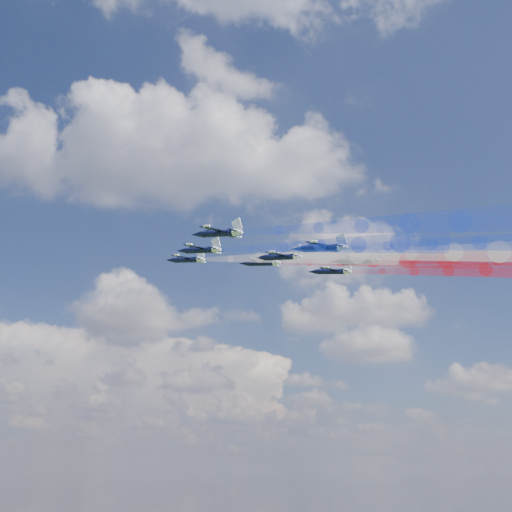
# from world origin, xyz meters

# --- Properties ---
(jet_lead) EXTENTS (16.36, 15.72, 6.28)m
(jet_lead) POSITION_xyz_m (-0.48, 13.40, 172.54)
(jet_lead) COLOR black
(trail_lead) EXTENTS (42.02, 30.00, 12.43)m
(trail_lead) POSITION_xyz_m (23.75, -2.54, 167.65)
(trail_lead) COLOR white
(jet_inner_left) EXTENTS (16.36, 15.72, 6.28)m
(jet_inner_left) POSITION_xyz_m (4.46, -2.83, 169.26)
(jet_inner_left) COLOR black
(trail_inner_left) EXTENTS (42.02, 30.00, 12.43)m
(trail_inner_left) POSITION_xyz_m (28.69, -18.77, 164.36)
(trail_inner_left) COLOR blue
(jet_inner_right) EXTENTS (16.36, 15.72, 6.28)m
(jet_inner_right) POSITION_xyz_m (17.52, 15.44, 172.29)
(jet_inner_right) COLOR black
(trail_inner_right) EXTENTS (42.02, 30.00, 12.43)m
(trail_inner_right) POSITION_xyz_m (41.75, -0.50, 167.40)
(trail_inner_right) COLOR red
(jet_outer_left) EXTENTS (16.36, 15.72, 6.28)m
(jet_outer_left) POSITION_xyz_m (9.55, -19.52, 166.69)
(jet_outer_left) COLOR black
(trail_outer_left) EXTENTS (42.02, 30.00, 12.43)m
(trail_outer_left) POSITION_xyz_m (33.78, -35.46, 161.80)
(trail_outer_left) COLOR blue
(jet_center_third) EXTENTS (16.36, 15.72, 6.28)m
(jet_center_third) POSITION_xyz_m (21.59, -1.93, 167.89)
(jet_center_third) COLOR black
(trail_center_third) EXTENTS (42.02, 30.00, 12.43)m
(trail_center_third) POSITION_xyz_m (45.83, -17.87, 162.99)
(trail_center_third) COLOR white
(jet_outer_right) EXTENTS (16.36, 15.72, 6.28)m
(jet_outer_right) POSITION_xyz_m (34.92, 19.37, 171.32)
(jet_outer_right) COLOR black
(trail_outer_right) EXTENTS (42.02, 30.00, 12.43)m
(trail_outer_right) POSITION_xyz_m (59.16, 3.43, 166.42)
(trail_outer_right) COLOR red
(jet_rear_left) EXTENTS (16.36, 15.72, 6.28)m
(jet_rear_left) POSITION_xyz_m (29.04, -17.08, 164.52)
(jet_rear_left) COLOR black
(trail_rear_left) EXTENTS (42.02, 30.00, 12.43)m
(trail_rear_left) POSITION_xyz_m (53.27, -33.02, 159.63)
(trail_rear_left) COLOR blue
(jet_rear_right) EXTENTS (16.36, 15.72, 6.28)m
(jet_rear_right) POSITION_xyz_m (38.73, 0.76, 167.78)
(jet_rear_right) COLOR black
(trail_rear_right) EXTENTS (42.02, 30.00, 12.43)m
(trail_rear_right) POSITION_xyz_m (62.96, -15.18, 162.89)
(trail_rear_right) COLOR red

